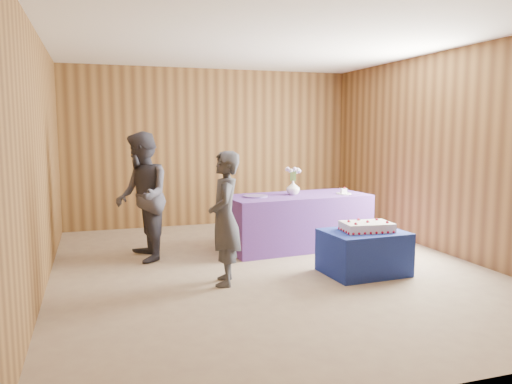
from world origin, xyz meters
name	(u,v)px	position (x,y,z in m)	size (l,w,h in m)	color
ground	(269,268)	(0.00, 0.00, 0.00)	(6.00, 6.00, 0.00)	gray
room_shell	(269,117)	(0.00, 0.00, 1.80)	(5.04, 6.04, 2.72)	brown
cake_table	(364,252)	(0.97, -0.55, 0.25)	(0.90, 0.70, 0.50)	#1B3499
serving_table	(296,221)	(0.72, 0.89, 0.38)	(2.00, 0.90, 0.75)	#59328B
sheet_cake	(367,227)	(1.00, -0.55, 0.55)	(0.62, 0.46, 0.14)	white
vase	(293,188)	(0.68, 0.93, 0.85)	(0.19, 0.19, 0.20)	white
flower_spray	(293,170)	(0.68, 0.93, 1.09)	(0.22, 0.22, 0.17)	#356729
platter	(255,196)	(0.11, 0.88, 0.76)	(0.33, 0.33, 0.02)	#684F9E
plate	(344,194)	(1.40, 0.78, 0.76)	(0.22, 0.22, 0.01)	silver
cake_slice	(344,191)	(1.40, 0.78, 0.80)	(0.08, 0.07, 0.09)	white
knife	(351,195)	(1.45, 0.63, 0.75)	(0.26, 0.02, 0.00)	#B7B7BB
guest_left	(225,218)	(-0.66, -0.44, 0.72)	(0.53, 0.34, 1.44)	#35363E
guest_right	(142,197)	(-1.41, 0.84, 0.82)	(0.80, 0.62, 1.64)	#363540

